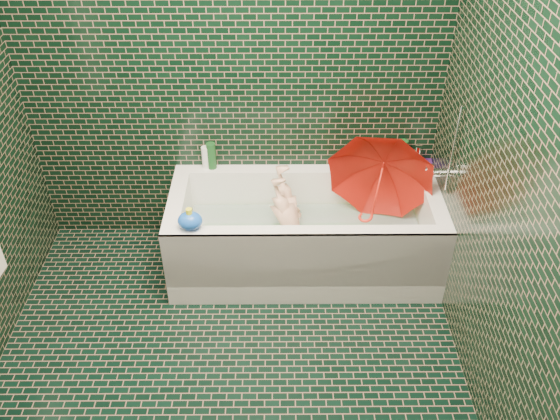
{
  "coord_description": "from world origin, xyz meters",
  "views": [
    {
      "loc": [
        0.27,
        -1.93,
        2.7
      ],
      "look_at": [
        0.29,
        0.82,
        0.6
      ],
      "focal_mm": 38.0,
      "sensor_mm": 36.0,
      "label": 1
    }
  ],
  "objects_px": {
    "bathtub": "(304,241)",
    "bath_toy": "(190,221)",
    "umbrella": "(378,190)",
    "rubber_duck": "(376,164)",
    "child": "(291,226)"
  },
  "relations": [
    {
      "from": "bathtub",
      "to": "rubber_duck",
      "type": "height_order",
      "value": "rubber_duck"
    },
    {
      "from": "rubber_duck",
      "to": "bathtub",
      "type": "bearing_deg",
      "value": -136.15
    },
    {
      "from": "rubber_duck",
      "to": "bath_toy",
      "type": "xyz_separation_m",
      "value": [
        -1.15,
        -0.62,
        0.02
      ]
    },
    {
      "from": "child",
      "to": "bathtub",
      "type": "bearing_deg",
      "value": 79.66
    },
    {
      "from": "bathtub",
      "to": "bath_toy",
      "type": "height_order",
      "value": "bath_toy"
    },
    {
      "from": "umbrella",
      "to": "rubber_duck",
      "type": "relative_size",
      "value": 5.75
    },
    {
      "from": "bathtub",
      "to": "child",
      "type": "bearing_deg",
      "value": 155.39
    },
    {
      "from": "bathtub",
      "to": "bath_toy",
      "type": "xyz_separation_m",
      "value": [
        -0.67,
        -0.29,
        0.4
      ]
    },
    {
      "from": "bathtub",
      "to": "rubber_duck",
      "type": "relative_size",
      "value": 15.08
    },
    {
      "from": "child",
      "to": "rubber_duck",
      "type": "xyz_separation_m",
      "value": [
        0.56,
        0.29,
        0.28
      ]
    },
    {
      "from": "bathtub",
      "to": "umbrella",
      "type": "height_order",
      "value": "umbrella"
    },
    {
      "from": "child",
      "to": "bath_toy",
      "type": "height_order",
      "value": "bath_toy"
    },
    {
      "from": "child",
      "to": "rubber_duck",
      "type": "bearing_deg",
      "value": 131.79
    },
    {
      "from": "umbrella",
      "to": "rubber_duck",
      "type": "height_order",
      "value": "umbrella"
    },
    {
      "from": "bathtub",
      "to": "bath_toy",
      "type": "distance_m",
      "value": 0.83
    }
  ]
}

